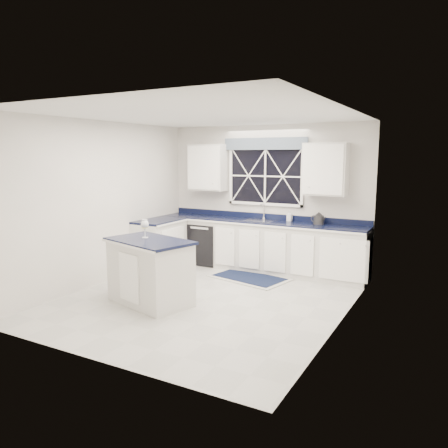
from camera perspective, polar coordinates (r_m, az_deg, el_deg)
The scene contains 13 objects.
ground at distance 6.65m, azimuth -2.44°, elevation -9.80°, with size 4.50×4.50×0.00m, color #A7A7A3.
back_wall at distance 8.34m, azimuth 5.49°, elevation 3.50°, with size 4.00×0.10×2.70m, color silver.
base_cabinets at distance 8.20m, azimuth 1.99°, elevation -2.93°, with size 3.99×1.60×0.90m.
countertop at distance 8.12m, azimuth 4.62°, elevation 0.31°, with size 3.98×0.64×0.04m, color black.
dishwasher at distance 8.71m, azimuth -2.06°, elevation -2.49°, with size 0.60×0.58×0.82m, color black.
window at distance 8.27m, azimuth 5.41°, elevation 6.79°, with size 1.65×0.09×1.26m.
upper_cabinets at distance 8.15m, azimuth 5.08°, elevation 7.26°, with size 3.10×0.34×0.90m.
faucet at distance 8.27m, azimuth 5.18°, elevation 1.71°, with size 0.05×0.20×0.30m.
island at distance 6.45m, azimuth -9.61°, elevation -6.11°, with size 1.42×1.07×0.94m.
rug at distance 7.74m, azimuth 3.33°, elevation -7.00°, with size 1.47×1.07×0.02m.
kettle at distance 7.83m, azimuth 12.25°, elevation 0.70°, with size 0.30×0.23×0.22m.
wine_glass at distance 6.47m, azimuth -10.31°, elevation -0.15°, with size 0.11×0.11×0.27m.
soap_bottle at distance 8.12m, azimuth 8.56°, elevation 1.05°, with size 0.09×0.09×0.19m, color silver.
Camera 1 is at (3.25, -5.39, 2.13)m, focal length 35.00 mm.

